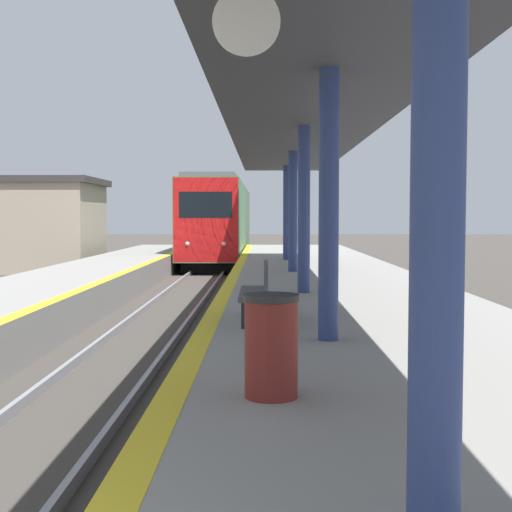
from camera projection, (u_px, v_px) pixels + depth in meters
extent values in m
cube|color=black|center=(221.00, 256.00, 41.42)|extent=(2.42, 19.68, 0.55)
cube|color=#477247|center=(221.00, 219.00, 41.31)|extent=(2.84, 21.87, 3.71)
cube|color=red|center=(206.00, 220.00, 30.47)|extent=(2.79, 0.16, 3.63)
cube|color=black|center=(206.00, 205.00, 30.37)|extent=(2.27, 0.06, 1.11)
cube|color=#59595E|center=(221.00, 185.00, 41.20)|extent=(2.42, 20.78, 0.24)
sphere|color=white|center=(187.00, 244.00, 30.47)|extent=(0.18, 0.18, 0.18)
sphere|color=white|center=(224.00, 244.00, 30.46)|extent=(0.18, 0.18, 0.18)
cylinder|color=navy|center=(438.00, 187.00, 3.51)|extent=(0.27, 0.27, 3.60)
cylinder|color=navy|center=(329.00, 206.00, 9.45)|extent=(0.27, 0.27, 3.60)
cylinder|color=navy|center=(304.00, 210.00, 15.39)|extent=(0.27, 0.27, 3.60)
cylinder|color=navy|center=(293.00, 212.00, 21.33)|extent=(0.27, 0.27, 3.60)
cylinder|color=navy|center=(287.00, 213.00, 27.27)|extent=(0.27, 0.27, 3.60)
cube|color=#2D2D33|center=(304.00, 121.00, 15.28)|extent=(3.35, 29.75, 0.20)
cylinder|color=white|center=(246.00, 21.00, 5.81)|extent=(0.56, 0.04, 0.56)
cylinder|color=maroon|center=(271.00, 349.00, 6.50)|extent=(0.49, 0.49, 0.89)
cylinder|color=#262626|center=(271.00, 298.00, 6.48)|extent=(0.51, 0.51, 0.06)
cube|color=#4C4C51|center=(254.00, 294.00, 11.21)|extent=(0.44, 1.82, 0.08)
cube|color=#4C4C51|center=(266.00, 277.00, 11.20)|extent=(0.06, 1.82, 0.44)
cube|color=#262628|center=(253.00, 315.00, 10.50)|extent=(0.35, 0.08, 0.40)
cube|color=#262628|center=(255.00, 303.00, 11.95)|extent=(0.35, 0.08, 0.40)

